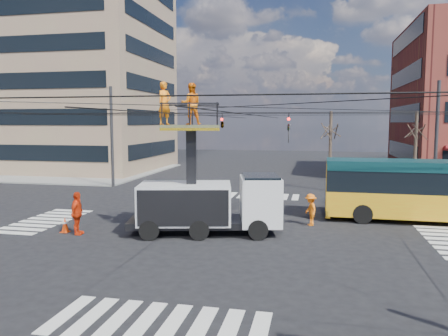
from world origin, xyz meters
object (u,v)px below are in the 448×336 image
utility_truck (208,187)px  traffic_cone (65,225)px  worker_ground (77,213)px  city_bus (448,190)px  flagger (310,210)px

utility_truck → traffic_cone: bearing=177.6°
traffic_cone → worker_ground: bearing=-18.8°
traffic_cone → city_bus: bearing=17.7°
traffic_cone → worker_ground: 1.07m
flagger → utility_truck: bearing=-82.6°
city_bus → worker_ground: size_ratio=6.18×
city_bus → flagger: 7.28m
city_bus → traffic_cone: city_bus is taller
utility_truck → traffic_cone: utility_truck is taller
utility_truck → city_bus: (11.57, 4.64, -0.48)m
city_bus → flagger: (-6.92, -2.06, -0.92)m
city_bus → traffic_cone: size_ratio=17.08×
worker_ground → city_bus: bearing=-79.8°
traffic_cone → worker_ground: size_ratio=0.36×
traffic_cone → flagger: flagger is taller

